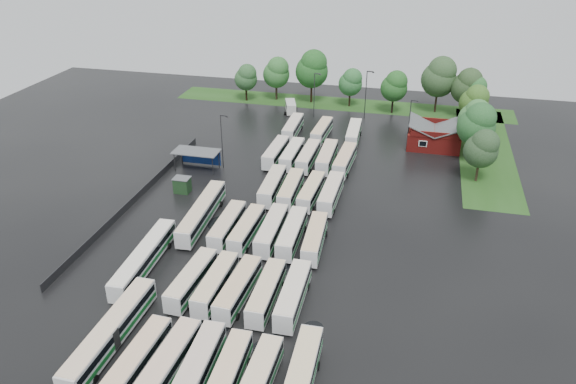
# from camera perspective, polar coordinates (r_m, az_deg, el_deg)

# --- Properties ---
(ground) EXTENTS (160.00, 160.00, 0.00)m
(ground) POSITION_cam_1_polar(r_m,az_deg,el_deg) (79.61, -3.46, -5.28)
(ground) COLOR black
(ground) RESTS_ON ground
(brick_building) EXTENTS (10.07, 8.60, 5.39)m
(brick_building) POSITION_cam_1_polar(r_m,az_deg,el_deg) (114.34, 14.59, 5.37)
(brick_building) COLOR maroon
(brick_building) RESTS_ON ground
(wash_shed) EXTENTS (8.20, 4.20, 3.58)m
(wash_shed) POSITION_cam_1_polar(r_m,az_deg,el_deg) (101.97, -9.20, 3.91)
(wash_shed) COLOR #2D2D30
(wash_shed) RESTS_ON ground
(utility_hut) EXTENTS (2.70, 2.20, 2.62)m
(utility_hut) POSITION_cam_1_polar(r_m,az_deg,el_deg) (94.48, -10.70, 0.72)
(utility_hut) COLOR black
(utility_hut) RESTS_ON ground
(grass_strip_north) EXTENTS (80.00, 10.00, 0.01)m
(grass_strip_north) POSITION_cam_1_polar(r_m,az_deg,el_deg) (136.94, 5.31, 8.90)
(grass_strip_north) COLOR #204815
(grass_strip_north) RESTS_ON ground
(grass_strip_east) EXTENTS (10.00, 50.00, 0.01)m
(grass_strip_east) POSITION_cam_1_polar(r_m,az_deg,el_deg) (115.78, 19.42, 3.95)
(grass_strip_east) COLOR #204815
(grass_strip_east) RESTS_ON ground
(west_fence) EXTENTS (0.10, 50.00, 1.20)m
(west_fence) POSITION_cam_1_polar(r_m,az_deg,el_deg) (93.70, -15.13, -0.52)
(west_fence) COLOR #2D2D30
(west_fence) RESTS_ON ground
(bus_r0c0) EXTENTS (2.71, 10.81, 2.99)m
(bus_r0c0) POSITION_cam_1_polar(r_m,az_deg,el_deg) (61.20, -14.95, -16.05)
(bus_r0c0) COLOR silver
(bus_r0c0) RESTS_ON ground
(bus_r0c1) EXTENTS (2.86, 11.34, 3.13)m
(bus_r0c1) POSITION_cam_1_polar(r_m,az_deg,el_deg) (59.92, -12.08, -16.67)
(bus_r0c1) COLOR silver
(bus_r0c1) RESTS_ON ground
(bus_r0c2) EXTENTS (2.76, 11.33, 3.13)m
(bus_r0c2) POSITION_cam_1_polar(r_m,az_deg,el_deg) (58.94, -9.16, -17.24)
(bus_r0c2) COLOR silver
(bus_r0c2) RESTS_ON ground
(bus_r0c3) EXTENTS (2.60, 10.85, 3.00)m
(bus_r0c3) POSITION_cam_1_polar(r_m,az_deg,el_deg) (57.93, -6.20, -18.07)
(bus_r0c3) COLOR silver
(bus_r0c3) RESTS_ON ground
(bus_r0c4) EXTENTS (2.55, 10.99, 3.05)m
(bus_r0c4) POSITION_cam_1_polar(r_m,az_deg,el_deg) (57.06, -3.14, -18.77)
(bus_r0c4) COLOR silver
(bus_r0c4) RESTS_ON ground
(bus_r1c0) EXTENTS (2.85, 10.95, 3.02)m
(bus_r1c0) POSITION_cam_1_polar(r_m,az_deg,el_deg) (70.64, -9.75, -8.76)
(bus_r1c0) COLOR silver
(bus_r1c0) RESTS_ON ground
(bus_r1c1) EXTENTS (2.47, 10.76, 2.99)m
(bus_r1c1) POSITION_cam_1_polar(r_m,az_deg,el_deg) (69.60, -7.36, -9.19)
(bus_r1c1) COLOR silver
(bus_r1c1) RESTS_ON ground
(bus_r1c2) EXTENTS (2.84, 11.04, 3.05)m
(bus_r1c2) POSITION_cam_1_polar(r_m,az_deg,el_deg) (68.44, -5.07, -9.73)
(bus_r1c2) COLOR silver
(bus_r1c2) RESTS_ON ground
(bus_r1c3) EXTENTS (2.39, 10.82, 3.01)m
(bus_r1c3) POSITION_cam_1_polar(r_m,az_deg,el_deg) (67.68, -2.20, -10.13)
(bus_r1c3) COLOR silver
(bus_r1c3) RESTS_ON ground
(bus_r1c4) EXTENTS (2.56, 11.20, 3.11)m
(bus_r1c4) POSITION_cam_1_polar(r_m,az_deg,el_deg) (67.16, 0.53, -10.39)
(bus_r1c4) COLOR silver
(bus_r1c4) RESTS_ON ground
(bus_r2c0) EXTENTS (2.38, 10.92, 3.04)m
(bus_r2c0) POSITION_cam_1_polar(r_m,az_deg,el_deg) (81.00, -6.18, -3.40)
(bus_r2c0) COLOR silver
(bus_r2c0) RESTS_ON ground
(bus_r2c1) EXTENTS (2.54, 10.75, 2.98)m
(bus_r2c1) POSITION_cam_1_polar(r_m,az_deg,el_deg) (79.93, -4.20, -3.78)
(bus_r2c1) COLOR silver
(bus_r2c1) RESTS_ON ground
(bus_r2c2) EXTENTS (2.59, 11.31, 3.14)m
(bus_r2c2) POSITION_cam_1_polar(r_m,az_deg,el_deg) (79.36, -1.68, -3.89)
(bus_r2c2) COLOR silver
(bus_r2c2) RESTS_ON ground
(bus_r2c3) EXTENTS (2.61, 11.18, 3.10)m
(bus_r2c3) POSITION_cam_1_polar(r_m,az_deg,el_deg) (78.67, 0.40, -4.19)
(bus_r2c3) COLOR silver
(bus_r2c3) RESTS_ON ground
(bus_r2c4) EXTENTS (2.84, 10.91, 3.01)m
(bus_r2c4) POSITION_cam_1_polar(r_m,az_deg,el_deg) (77.70, 2.73, -4.71)
(bus_r2c4) COLOR silver
(bus_r2c4) RESTS_ON ground
(bus_r3c1) EXTENTS (2.78, 11.36, 3.14)m
(bus_r3c1) POSITION_cam_1_polar(r_m,az_deg,el_deg) (91.66, -1.61, 0.64)
(bus_r3c1) COLOR silver
(bus_r3c1) RESTS_ON ground
(bus_r3c2) EXTENTS (2.59, 10.94, 3.03)m
(bus_r3c2) POSITION_cam_1_polar(r_m,az_deg,el_deg) (90.69, 0.28, 0.30)
(bus_r3c2) COLOR silver
(bus_r3c2) RESTS_ON ground
(bus_r3c3) EXTENTS (2.69, 10.77, 2.97)m
(bus_r3c3) POSITION_cam_1_polar(r_m,az_deg,el_deg) (90.09, 2.38, 0.06)
(bus_r3c3) COLOR silver
(bus_r3c3) RESTS_ON ground
(bus_r3c4) EXTENTS (2.53, 11.26, 3.13)m
(bus_r3c4) POSITION_cam_1_polar(r_m,az_deg,el_deg) (89.52, 4.38, -0.12)
(bus_r3c4) COLOR silver
(bus_r3c4) RESTS_ON ground
(bus_r4c0) EXTENTS (2.57, 11.13, 3.09)m
(bus_r4c0) POSITION_cam_1_polar(r_m,az_deg,el_deg) (104.36, -1.23, 4.05)
(bus_r4c0) COLOR silver
(bus_r4c0) RESTS_ON ground
(bus_r4c1) EXTENTS (2.39, 10.91, 3.03)m
(bus_r4c1) POSITION_cam_1_polar(r_m,az_deg,el_deg) (103.59, 0.43, 3.86)
(bus_r4c1) COLOR silver
(bus_r4c1) RESTS_ON ground
(bus_r4c2) EXTENTS (2.51, 11.05, 3.07)m
(bus_r4c2) POSITION_cam_1_polar(r_m,az_deg,el_deg) (102.69, 2.07, 3.64)
(bus_r4c2) COLOR silver
(bus_r4c2) RESTS_ON ground
(bus_r4c3) EXTENTS (2.53, 11.31, 3.14)m
(bus_r4c3) POSITION_cam_1_polar(r_m,az_deg,el_deg) (102.50, 3.97, 3.57)
(bus_r4c3) COLOR silver
(bus_r4c3) RESTS_ON ground
(bus_r4c4) EXTENTS (2.90, 11.39, 3.14)m
(bus_r4c4) POSITION_cam_1_polar(r_m,az_deg,el_deg) (101.45, 5.78, 3.23)
(bus_r4c4) COLOR silver
(bus_r4c4) RESTS_ON ground
(bus_r5c0) EXTENTS (2.61, 11.17, 3.10)m
(bus_r5c0) POSITION_cam_1_polar(r_m,az_deg,el_deg) (116.41, 0.51, 6.57)
(bus_r5c0) COLOR silver
(bus_r5c0) RESTS_ON ground
(bus_r5c2) EXTENTS (2.78, 10.87, 3.00)m
(bus_r5c2) POSITION_cam_1_polar(r_m,az_deg,el_deg) (114.98, 3.45, 6.22)
(bus_r5c2) COLOR silver
(bus_r5c2) RESTS_ON ground
(bus_r5c4) EXTENTS (2.81, 11.14, 3.08)m
(bus_r5c4) POSITION_cam_1_polar(r_m,az_deg,el_deg) (114.10, 6.68, 5.94)
(bus_r5c4) COLOR silver
(bus_r5c4) RESTS_ON ground
(artic_bus_west_a) EXTENTS (2.58, 16.67, 3.09)m
(artic_bus_west_a) POSITION_cam_1_polar(r_m,az_deg,el_deg) (64.95, -17.54, -13.44)
(artic_bus_west_a) COLOR silver
(artic_bus_west_a) RESTS_ON ground
(artic_bus_west_b) EXTENTS (3.14, 16.76, 3.09)m
(artic_bus_west_b) POSITION_cam_1_polar(r_m,az_deg,el_deg) (84.76, -8.75, -2.06)
(artic_bus_west_b) COLOR silver
(artic_bus_west_b) RESTS_ON ground
(artic_bus_west_c) EXTENTS (2.92, 16.32, 3.01)m
(artic_bus_west_c) POSITION_cam_1_polar(r_m,az_deg,el_deg) (75.84, -14.40, -6.51)
(artic_bus_west_c) COLOR silver
(artic_bus_west_c) RESTS_ON ground
(minibus) EXTENTS (3.75, 6.12, 2.51)m
(minibus) POSITION_cam_1_polar(r_m,az_deg,el_deg) (130.17, 0.27, 8.68)
(minibus) COLOR silver
(minibus) RESTS_ON ground
(tree_north_0) EXTENTS (5.48, 5.48, 9.07)m
(tree_north_0) POSITION_cam_1_polar(r_m,az_deg,el_deg) (137.59, -4.26, 11.57)
(tree_north_0) COLOR black
(tree_north_0) RESTS_ON ground
(tree_north_1) EXTENTS (6.42, 6.42, 10.63)m
(tree_north_1) POSITION_cam_1_polar(r_m,az_deg,el_deg) (137.67, -1.14, 12.08)
(tree_north_1) COLOR #312118
(tree_north_1) RESTS_ON ground
(tree_north_2) EXTENTS (7.74, 7.74, 12.82)m
(tree_north_2) POSITION_cam_1_polar(r_m,az_deg,el_deg) (135.39, 2.50, 12.42)
(tree_north_2) COLOR black
(tree_north_2) RESTS_ON ground
(tree_north_3) EXTENTS (5.55, 5.55, 9.20)m
(tree_north_3) POSITION_cam_1_polar(r_m,az_deg,el_deg) (133.73, 6.42, 11.05)
(tree_north_3) COLOR black
(tree_north_3) RESTS_ON ground
(tree_north_4) EXTENTS (6.02, 6.02, 9.98)m
(tree_north_4) POSITION_cam_1_polar(r_m,az_deg,el_deg) (130.37, 10.80, 10.55)
(tree_north_4) COLOR black
(tree_north_4) RESTS_ON ground
(tree_north_5) EXTENTS (7.85, 7.85, 13.01)m
(tree_north_5) POSITION_cam_1_polar(r_m,az_deg,el_deg) (132.66, 15.17, 11.26)
(tree_north_5) COLOR #2F1F16
(tree_north_5) RESTS_ON ground
(tree_north_6) EXTENTS (5.93, 5.93, 9.83)m
(tree_north_6) POSITION_cam_1_polar(r_m,az_deg,el_deg) (131.20, 18.33, 9.72)
(tree_north_6) COLOR #332215
(tree_north_6) RESTS_ON ground
(tree_east_0) EXTENTS (5.78, 5.78, 9.58)m
(tree_east_0) POSITION_cam_1_polar(r_m,az_deg,el_deg) (100.03, 19.14, 4.22)
(tree_east_0) COLOR #372B1C
(tree_east_0) RESTS_ON ground
(tree_east_1) EXTENTS (6.90, 6.90, 11.43)m
(tree_east_1) POSITION_cam_1_polar(r_m,az_deg,el_deg) (107.63, 18.71, 6.56)
(tree_east_1) COLOR black
(tree_east_1) RESTS_ON ground
(tree_east_2) EXTENTS (5.96, 5.96, 9.87)m
(tree_east_2) POSITION_cam_1_polar(r_m,az_deg,el_deg) (114.57, 18.46, 7.28)
(tree_east_2) COLOR #312112
(tree_east_2) RESTS_ON ground
(tree_east_3) EXTENTS (6.00, 6.00, 9.94)m
(tree_east_3) POSITION_cam_1_polar(r_m,az_deg,el_deg) (123.96, 18.45, 8.76)
(tree_east_3) COLOR black
(tree_east_3) RESTS_ON ground
(tree_east_4) EXTENTS (6.78, 6.78, 11.23)m
(tree_east_4) POSITION_cam_1_polar(r_m,az_deg,el_deg) (131.57, 17.75, 10.27)
(tree_east_4) COLOR black
(tree_east_4) RESTS_ON ground
(lamp_post_ne) EXTENTS (1.53, 0.30, 9.96)m
(lamp_post_ne) POSITION_cam_1_polar(r_m,az_deg,el_deg) (110.64, 12.29, 7.07)
(lamp_post_ne) COLOR #2D2D30
(lamp_post_ne) RESTS_ON ground
(lamp_post_nw) EXTENTS (1.55, 0.30, 10.10)m
(lamp_post_nw) POSITION_cam_1_polar(r_m,az_deg,el_deg) (100.53, -6.68, 5.51)
(lamp_post_nw) COLOR #2D2D30
(lamp_post_nw) RESTS_ON ground
(lamp_post_back_w) EXTENTS (1.54, 0.30, 10.00)m
(lamp_post_back_w) POSITION_cam_1_polar(r_m,az_deg,el_deg) (126.00, 2.75, 10.13)
(lamp_post_back_w) COLOR #2D2D30
(lamp_post_back_w) RESTS_ON ground
(lamp_post_back_e) EXTENTS (1.66, 0.32, 10.77)m
(lamp_post_back_e) POSITION_cam_1_polar(r_m,az_deg,el_deg) (125.90, 7.99, 10.10)
(lamp_post_back_e) COLOR #2D2D30
(lamp_post_back_e) RESTS_ON ground
(puddle_0) EXTENTS (4.18, 4.18, 0.01)m
(puddle_0) POSITION_cam_1_polar(r_m,az_deg,el_deg) (65.94, -7.84, -13.43)
(puddle_0) COLOR black
(puddle_0) RESTS_ON ground
(puddle_1) EXTENTS (2.78, 2.78, 0.01)m
(puddle_1) POSITION_cam_1_polar(r_m,az_deg,el_deg) (62.78, -2.42, -15.64)
(puddle_1) COLOR black
(puddle_1) RESTS_ON ground
(puddle_2) EXTENTS (4.92, 4.92, 0.01)m
(puddle_2) POSITION_cam_1_polar(r_m,az_deg,el_deg) (84.83, -6.55, -3.21)
(puddle_2) COLOR black
(puddle_2) RESTS_ON ground
(puddle_3) EXTENTS (4.25, 4.25, 0.01)m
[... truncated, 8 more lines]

